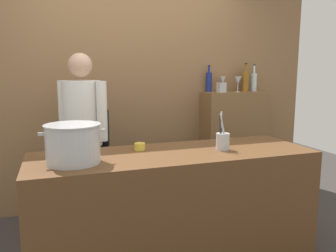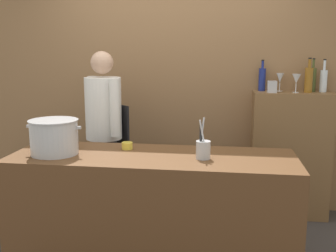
{
  "view_description": "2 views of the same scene",
  "coord_description": "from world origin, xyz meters",
  "px_view_note": "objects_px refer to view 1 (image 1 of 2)",
  "views": [
    {
      "loc": [
        -0.83,
        -2.29,
        1.5
      ],
      "look_at": [
        0.09,
        0.41,
        1.03
      ],
      "focal_mm": 35.63,
      "sensor_mm": 36.0,
      "label": 1
    },
    {
      "loc": [
        0.51,
        -2.8,
        1.66
      ],
      "look_at": [
        0.06,
        0.38,
        1.05
      ],
      "focal_mm": 42.37,
      "sensor_mm": 36.0,
      "label": 2
    }
  ],
  "objects_px": {
    "chef": "(83,131)",
    "wine_bottle_amber": "(245,81)",
    "wine_glass_tall": "(223,81)",
    "butter_jar": "(140,146)",
    "wine_bottle_clear": "(254,81)",
    "wine_bottle_cobalt": "(209,82)",
    "utensil_crock": "(223,141)",
    "wine_bottle_olive": "(246,81)",
    "stockpot_large": "(73,144)",
    "wine_glass_short": "(238,81)",
    "spice_tin_silver": "(221,87)"
  },
  "relations": [
    {
      "from": "chef",
      "to": "wine_bottle_amber",
      "type": "distance_m",
      "value": 2.01
    },
    {
      "from": "wine_bottle_amber",
      "to": "wine_glass_tall",
      "type": "relative_size",
      "value": 1.83
    },
    {
      "from": "butter_jar",
      "to": "chef",
      "type": "bearing_deg",
      "value": 121.36
    },
    {
      "from": "chef",
      "to": "wine_bottle_clear",
      "type": "relative_size",
      "value": 5.19
    },
    {
      "from": "wine_bottle_amber",
      "to": "wine_bottle_cobalt",
      "type": "bearing_deg",
      "value": 166.73
    },
    {
      "from": "utensil_crock",
      "to": "wine_bottle_olive",
      "type": "distance_m",
      "value": 1.7
    },
    {
      "from": "chef",
      "to": "stockpot_large",
      "type": "height_order",
      "value": "chef"
    },
    {
      "from": "chef",
      "to": "wine_glass_tall",
      "type": "height_order",
      "value": "chef"
    },
    {
      "from": "wine_glass_short",
      "to": "spice_tin_silver",
      "type": "xyz_separation_m",
      "value": [
        -0.23,
        -0.03,
        -0.07
      ]
    },
    {
      "from": "wine_bottle_olive",
      "to": "wine_bottle_cobalt",
      "type": "bearing_deg",
      "value": 178.4
    },
    {
      "from": "chef",
      "to": "butter_jar",
      "type": "bearing_deg",
      "value": 166.55
    },
    {
      "from": "wine_bottle_olive",
      "to": "wine_bottle_clear",
      "type": "bearing_deg",
      "value": -18.97
    },
    {
      "from": "wine_bottle_amber",
      "to": "wine_bottle_clear",
      "type": "distance_m",
      "value": 0.16
    },
    {
      "from": "wine_bottle_amber",
      "to": "spice_tin_silver",
      "type": "height_order",
      "value": "wine_bottle_amber"
    },
    {
      "from": "wine_glass_short",
      "to": "spice_tin_silver",
      "type": "bearing_deg",
      "value": -173.17
    },
    {
      "from": "wine_bottle_clear",
      "to": "wine_glass_short",
      "type": "relative_size",
      "value": 1.76
    },
    {
      "from": "utensil_crock",
      "to": "butter_jar",
      "type": "height_order",
      "value": "utensil_crock"
    },
    {
      "from": "butter_jar",
      "to": "wine_bottle_cobalt",
      "type": "bearing_deg",
      "value": 45.24
    },
    {
      "from": "wine_bottle_amber",
      "to": "butter_jar",
      "type": "bearing_deg",
      "value": -146.45
    },
    {
      "from": "utensil_crock",
      "to": "chef",
      "type": "bearing_deg",
      "value": 140.36
    },
    {
      "from": "wine_bottle_cobalt",
      "to": "wine_bottle_clear",
      "type": "relative_size",
      "value": 0.97
    },
    {
      "from": "wine_bottle_cobalt",
      "to": "wine_glass_tall",
      "type": "distance_m",
      "value": 0.17
    },
    {
      "from": "stockpot_large",
      "to": "wine_glass_short",
      "type": "height_order",
      "value": "wine_glass_short"
    },
    {
      "from": "wine_bottle_cobalt",
      "to": "spice_tin_silver",
      "type": "relative_size",
      "value": 2.74
    },
    {
      "from": "stockpot_large",
      "to": "spice_tin_silver",
      "type": "distance_m",
      "value": 2.1
    },
    {
      "from": "butter_jar",
      "to": "spice_tin_silver",
      "type": "height_order",
      "value": "spice_tin_silver"
    },
    {
      "from": "chef",
      "to": "wine_bottle_amber",
      "type": "height_order",
      "value": "chef"
    },
    {
      "from": "wine_glass_tall",
      "to": "stockpot_large",
      "type": "bearing_deg",
      "value": -143.47
    },
    {
      "from": "chef",
      "to": "utensil_crock",
      "type": "height_order",
      "value": "chef"
    },
    {
      "from": "butter_jar",
      "to": "wine_glass_short",
      "type": "bearing_deg",
      "value": 34.8
    },
    {
      "from": "utensil_crock",
      "to": "wine_bottle_cobalt",
      "type": "distance_m",
      "value": 1.48
    },
    {
      "from": "wine_bottle_amber",
      "to": "wine_glass_short",
      "type": "relative_size",
      "value": 1.84
    },
    {
      "from": "wine_bottle_olive",
      "to": "wine_glass_short",
      "type": "bearing_deg",
      "value": -145.16
    },
    {
      "from": "wine_bottle_olive",
      "to": "wine_bottle_clear",
      "type": "height_order",
      "value": "wine_bottle_olive"
    },
    {
      "from": "chef",
      "to": "wine_bottle_olive",
      "type": "height_order",
      "value": "chef"
    },
    {
      "from": "wine_bottle_clear",
      "to": "wine_glass_tall",
      "type": "xyz_separation_m",
      "value": [
        -0.41,
        0.03,
        0.01
      ]
    },
    {
      "from": "wine_bottle_clear",
      "to": "chef",
      "type": "bearing_deg",
      "value": -167.17
    },
    {
      "from": "spice_tin_silver",
      "to": "wine_glass_tall",
      "type": "bearing_deg",
      "value": 57.69
    },
    {
      "from": "butter_jar",
      "to": "spice_tin_silver",
      "type": "bearing_deg",
      "value": 38.8
    },
    {
      "from": "stockpot_large",
      "to": "spice_tin_silver",
      "type": "relative_size",
      "value": 3.73
    },
    {
      "from": "wine_bottle_amber",
      "to": "wine_glass_tall",
      "type": "distance_m",
      "value": 0.27
    },
    {
      "from": "wine_glass_short",
      "to": "chef",
      "type": "bearing_deg",
      "value": -168.01
    },
    {
      "from": "wine_glass_short",
      "to": "spice_tin_silver",
      "type": "height_order",
      "value": "wine_glass_short"
    },
    {
      "from": "wine_bottle_amber",
      "to": "stockpot_large",
      "type": "bearing_deg",
      "value": -148.7
    },
    {
      "from": "wine_bottle_clear",
      "to": "wine_bottle_olive",
      "type": "bearing_deg",
      "value": 161.03
    },
    {
      "from": "chef",
      "to": "butter_jar",
      "type": "height_order",
      "value": "chef"
    },
    {
      "from": "spice_tin_silver",
      "to": "stockpot_large",
      "type": "bearing_deg",
      "value": -145.16
    },
    {
      "from": "butter_jar",
      "to": "wine_bottle_amber",
      "type": "height_order",
      "value": "wine_bottle_amber"
    },
    {
      "from": "butter_jar",
      "to": "wine_bottle_olive",
      "type": "height_order",
      "value": "wine_bottle_olive"
    },
    {
      "from": "wine_bottle_olive",
      "to": "wine_glass_tall",
      "type": "height_order",
      "value": "wine_bottle_olive"
    }
  ]
}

